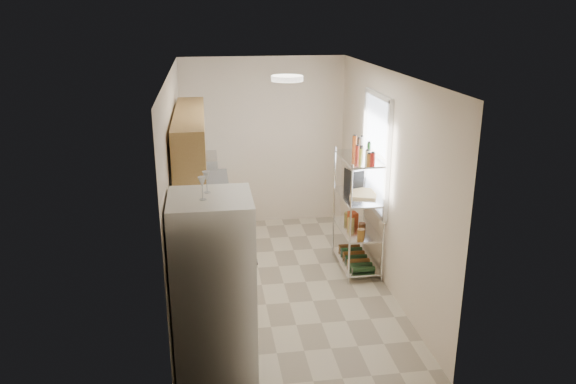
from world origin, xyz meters
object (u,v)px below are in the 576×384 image
frying_pan_large (199,195)px  espresso_machine (354,178)px  refrigerator (214,289)px  rice_cooker (200,197)px  cutting_board (364,193)px

frying_pan_large → espresso_machine: (2.04, -0.28, 0.23)m
refrigerator → rice_cooker: 2.22m
rice_cooker → frying_pan_large: bearing=93.4°
refrigerator → espresso_machine: refrigerator is taller
frying_pan_large → espresso_machine: espresso_machine is taller
refrigerator → cutting_board: size_ratio=4.16×
refrigerator → rice_cooker: bearing=93.1°
refrigerator → rice_cooker: (-0.12, 2.22, 0.14)m
espresso_machine → frying_pan_large: bearing=152.9°
refrigerator → frying_pan_large: refrigerator is taller
refrigerator → espresso_machine: size_ratio=6.33×
cutting_board → espresso_machine: 0.33m
frying_pan_large → refrigerator: bearing=-110.4°
frying_pan_large → cutting_board: 2.17m
frying_pan_large → espresso_machine: size_ratio=0.88×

